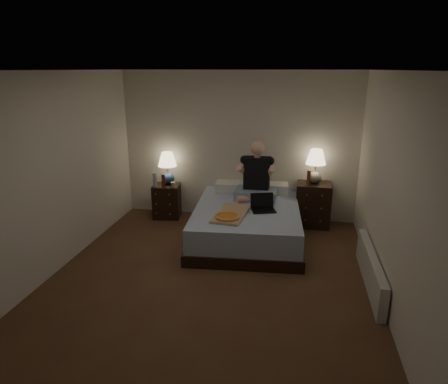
% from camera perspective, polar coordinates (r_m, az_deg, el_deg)
% --- Properties ---
extents(floor, '(4.00, 4.50, 0.00)m').
position_cam_1_polar(floor, '(5.15, -1.84, -12.04)').
color(floor, brown).
rests_on(floor, ground).
extents(ceiling, '(4.00, 4.50, 0.00)m').
position_cam_1_polar(ceiling, '(4.49, -2.16, 17.01)').
color(ceiling, white).
rests_on(ceiling, ground).
extents(wall_back, '(4.00, 0.00, 2.50)m').
position_cam_1_polar(wall_back, '(6.82, 2.05, 6.53)').
color(wall_back, silver).
rests_on(wall_back, ground).
extents(wall_front, '(4.00, 0.00, 2.50)m').
position_cam_1_polar(wall_front, '(2.66, -12.52, -11.61)').
color(wall_front, silver).
rests_on(wall_front, ground).
extents(wall_left, '(0.00, 4.50, 2.50)m').
position_cam_1_polar(wall_left, '(5.44, -23.04, 2.38)').
color(wall_left, silver).
rests_on(wall_left, ground).
extents(wall_right, '(0.00, 4.50, 2.50)m').
position_cam_1_polar(wall_right, '(4.68, 22.69, 0.16)').
color(wall_right, silver).
rests_on(wall_right, ground).
extents(bed, '(1.69, 2.17, 0.52)m').
position_cam_1_polar(bed, '(6.13, 3.29, -4.41)').
color(bed, '#5C7CB9').
rests_on(bed, floor).
extents(nightstand_left, '(0.50, 0.46, 0.58)m').
position_cam_1_polar(nightstand_left, '(7.08, -8.16, -1.27)').
color(nightstand_left, black).
rests_on(nightstand_left, floor).
extents(nightstand_right, '(0.57, 0.51, 0.72)m').
position_cam_1_polar(nightstand_right, '(6.80, 12.60, -1.69)').
color(nightstand_right, black).
rests_on(nightstand_right, floor).
extents(lamp_left, '(0.36, 0.36, 0.56)m').
position_cam_1_polar(lamp_left, '(6.99, -8.07, 3.38)').
color(lamp_left, '#264E8C').
rests_on(lamp_left, nightstand_left).
extents(lamp_right, '(0.36, 0.36, 0.56)m').
position_cam_1_polar(lamp_right, '(6.62, 12.94, 3.58)').
color(lamp_right, gray).
rests_on(lamp_right, nightstand_right).
extents(water_bottle, '(0.07, 0.07, 0.25)m').
position_cam_1_polar(water_bottle, '(6.88, -9.84, 1.73)').
color(water_bottle, silver).
rests_on(water_bottle, nightstand_left).
extents(soda_can, '(0.07, 0.07, 0.10)m').
position_cam_1_polar(soda_can, '(6.80, -7.31, 1.00)').
color(soda_can, '#B4B4AF').
rests_on(soda_can, nightstand_left).
extents(beer_bottle_left, '(0.06, 0.06, 0.23)m').
position_cam_1_polar(beer_bottle_left, '(6.83, -8.67, 1.60)').
color(beer_bottle_left, '#621E0E').
rests_on(beer_bottle_left, nightstand_left).
extents(beer_bottle_right, '(0.06, 0.06, 0.23)m').
position_cam_1_polar(beer_bottle_right, '(6.58, 12.01, 2.08)').
color(beer_bottle_right, '#61350D').
rests_on(beer_bottle_right, nightstand_right).
extents(person, '(0.67, 0.53, 0.93)m').
position_cam_1_polar(person, '(6.29, 4.67, 3.05)').
color(person, black).
rests_on(person, bed).
extents(laptop, '(0.41, 0.37, 0.24)m').
position_cam_1_polar(laptop, '(5.85, 5.69, -1.62)').
color(laptop, black).
rests_on(laptop, bed).
extents(pizza_box, '(0.48, 0.80, 0.08)m').
position_cam_1_polar(pizza_box, '(5.50, 0.49, -3.64)').
color(pizza_box, tan).
rests_on(pizza_box, bed).
extents(radiator, '(0.10, 1.60, 0.40)m').
position_cam_1_polar(radiator, '(5.20, 20.21, -10.38)').
color(radiator, silver).
rests_on(radiator, floor).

